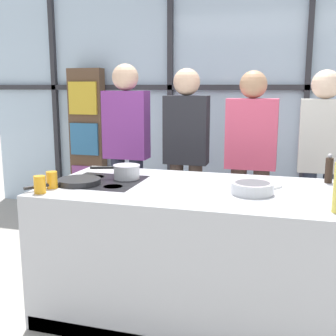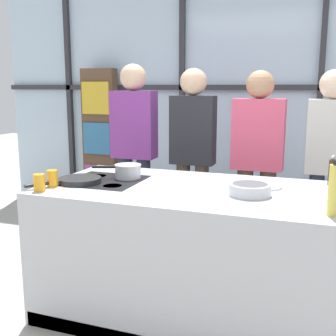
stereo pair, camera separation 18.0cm
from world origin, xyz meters
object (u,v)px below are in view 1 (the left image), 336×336
saucepan (126,171)px  frying_pan (78,181)px  spectator_far_left (127,144)px  spectator_center_left (186,149)px  juice_glass_far (52,180)px  spectator_far_right (321,155)px  pepper_grinder (329,170)px  spectator_center_right (251,155)px  mixing_bowl (252,188)px  white_plate (261,184)px  juice_glass_near (40,185)px

saucepan → frying_pan: bearing=-134.5°
spectator_far_left → saucepan: (0.36, -0.93, -0.06)m
spectator_center_left → juice_glass_far: size_ratio=15.56×
spectator_far_right → pepper_grinder: size_ratio=8.25×
spectator_center_right → mixing_bowl: (0.11, -1.12, -0.02)m
saucepan → pepper_grinder: bearing=10.8°
spectator_far_left → white_plate: spectator_far_left is taller
spectator_far_right → juice_glass_far: bearing=37.3°
white_plate → spectator_far_left: bearing=146.5°
spectator_center_right → pepper_grinder: (0.59, -0.67, 0.03)m
saucepan → juice_glass_near: (-0.36, -0.54, 0.00)m
spectator_center_left → white_plate: (0.73, -0.87, -0.09)m
mixing_bowl → pepper_grinder: (0.48, 0.46, 0.05)m
spectator_far_right → white_plate: spectator_far_right is taller
spectator_center_left → mixing_bowl: bearing=121.7°
pepper_grinder → mixing_bowl: bearing=-136.3°
white_plate → juice_glass_far: 1.39m
spectator_center_right → pepper_grinder: 0.89m
frying_pan → white_plate: (1.20, 0.31, -0.01)m
spectator_center_left → spectator_far_right: size_ratio=1.01×
juice_glass_near → juice_glass_far: same height
white_plate → spectator_center_right: bearing=99.7°
frying_pan → mixing_bowl: bearing=3.1°
spectator_far_left → white_plate: (1.31, -0.87, -0.11)m
spectator_center_left → frying_pan: spectator_center_left is taller
juice_glass_near → pepper_grinder: bearing=24.7°
spectator_center_right → juice_glass_far: bearing=48.9°
mixing_bowl → spectator_far_left: bearing=138.7°
white_plate → juice_glass_far: bearing=-160.7°
spectator_center_right → frying_pan: bearing=48.4°
white_plate → juice_glass_near: bearing=-155.4°
frying_pan → mixing_bowl: mixing_bowl is taller
white_plate → spectator_center_left: bearing=130.0°
saucepan → juice_glass_far: juice_glass_far is taller
pepper_grinder → spectator_far_right: bearing=90.6°
spectator_far_left → mixing_bowl: size_ratio=6.72×
spectator_center_right → spectator_far_right: bearing=-180.0°
spectator_center_right → spectator_far_left: bearing=0.0°
white_plate → pepper_grinder: (0.44, 0.21, 0.09)m
pepper_grinder → juice_glass_near: pepper_grinder is taller
spectator_center_left → spectator_far_right: 1.17m
white_plate → juice_glass_far: (-1.31, -0.46, 0.05)m
mixing_bowl → juice_glass_near: juice_glass_near is taller
juice_glass_near → mixing_bowl: bearing=15.3°
spectator_center_left → white_plate: 1.14m
mixing_bowl → juice_glass_far: size_ratio=2.38×
spectator_far_left → frying_pan: bearing=95.5°
white_plate → juice_glass_near: (-1.31, -0.60, 0.05)m
spectator_center_left → pepper_grinder: spectator_center_left is taller
spectator_center_right → pepper_grinder: bearing=131.6°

